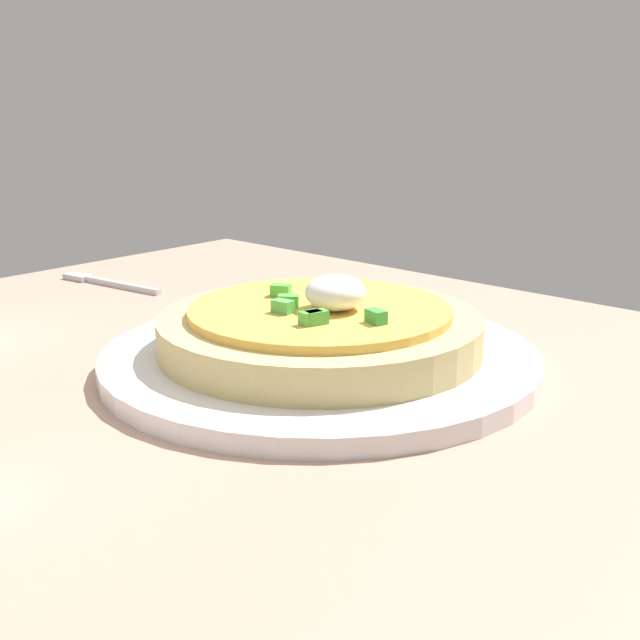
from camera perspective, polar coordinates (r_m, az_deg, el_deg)
dining_table at (r=44.26cm, az=-2.91°, el=-10.01°), size 91.06×74.41×3.36cm
plate at (r=53.64cm, az=0.00°, el=-2.68°), size 27.83×27.83×1.21cm
pizza at (r=53.01cm, az=0.03°, el=-0.60°), size 20.52×20.52×5.08cm
fork at (r=78.77cm, az=-14.50°, el=2.53°), size 12.02×2.48×0.50cm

